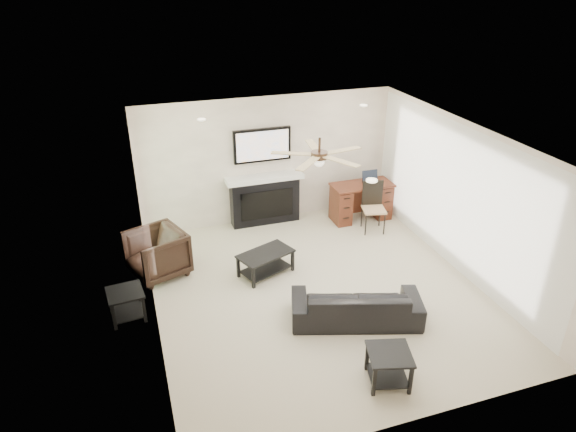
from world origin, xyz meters
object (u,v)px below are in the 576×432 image
Objects in this scene: sofa at (356,304)px; armchair at (157,254)px; fireplace_unit at (265,178)px; desk at (361,201)px; coffee_table at (266,263)px.

armchair is at bearing -21.96° from sofa.
fireplace_unit is at bearing -66.11° from sofa.
sofa is 3.52m from fireplace_unit.
armchair is 4.18m from desk.
armchair is 0.96× the size of coffee_table.
sofa is 3.38m from armchair.
fireplace_unit is 2.01m from desk.
coffee_table is (-0.90, 1.60, -0.07)m from sofa.
armchair is 0.71× the size of desk.
coffee_table is 0.47× the size of fireplace_unit.
armchair is at bearing 140.53° from coffee_table.
fireplace_unit is (-0.38, 3.43, 0.68)m from sofa.
fireplace_unit reaches higher than armchair.
desk is (4.10, 0.84, -0.01)m from armchair.
sofa is 2.15× the size of armchair.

